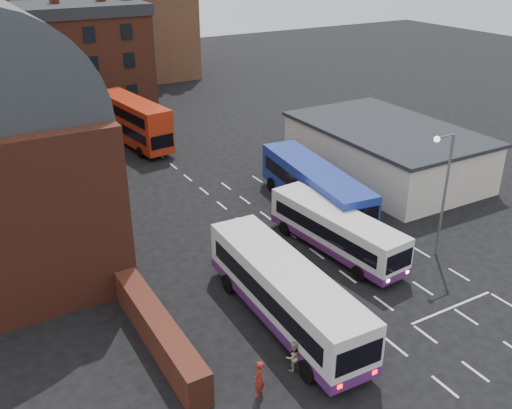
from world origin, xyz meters
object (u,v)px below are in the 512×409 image
bus_red_double (133,121)px  pedestrian_beige (293,356)px  pedestrian_red (259,379)px  street_lamp (443,184)px  bus_white_outbound (285,290)px  bus_blue (315,185)px  bus_white_inbound (336,228)px

bus_red_double → pedestrian_beige: (-4.40, -34.84, -1.63)m
bus_red_double → pedestrian_beige: bearing=75.6°
bus_red_double → pedestrian_beige: size_ratio=7.38×
pedestrian_red → street_lamp: bearing=160.8°
bus_white_outbound → bus_blue: (9.32, 10.49, 0.03)m
pedestrian_red → pedestrian_beige: pedestrian_red is taller
bus_blue → pedestrian_red: size_ratio=6.95×
bus_red_double → street_lamp: street_lamp is taller
bus_white_outbound → pedestrian_red: (-3.90, -3.96, -1.07)m
bus_white_outbound → bus_red_double: bus_red_double is taller
street_lamp → pedestrian_beige: bearing=-162.1°
bus_red_double → bus_white_inbound: bearing=91.6°
street_lamp → bus_red_double: bearing=107.0°
bus_red_double → pedestrian_red: (-6.60, -35.46, -1.49)m
bus_white_inbound → bus_blue: bus_blue is taller
street_lamp → pedestrian_red: 17.17m
bus_white_outbound → bus_white_inbound: (6.86, 4.68, -0.29)m
bus_blue → bus_white_outbound: bearing=54.9°
bus_blue → street_lamp: (2.68, -9.39, 2.95)m
bus_white_outbound → street_lamp: 12.42m
bus_red_double → pedestrian_red: 36.10m
street_lamp → pedestrian_beige: 15.00m
bus_red_double → bus_blue: bearing=100.2°
bus_white_outbound → pedestrian_red: bearing=-132.8°
bus_white_inbound → street_lamp: 7.07m
pedestrian_red → pedestrian_beige: (2.20, 0.62, -0.13)m
bus_white_inbound → bus_white_outbound: bearing=28.8°
bus_white_inbound → street_lamp: size_ratio=1.30×
bus_blue → pedestrian_beige: bearing=58.0°
pedestrian_beige → bus_red_double: bearing=-98.7°
bus_white_inbound → street_lamp: bearing=139.7°
street_lamp → bus_white_inbound: bearing=145.1°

